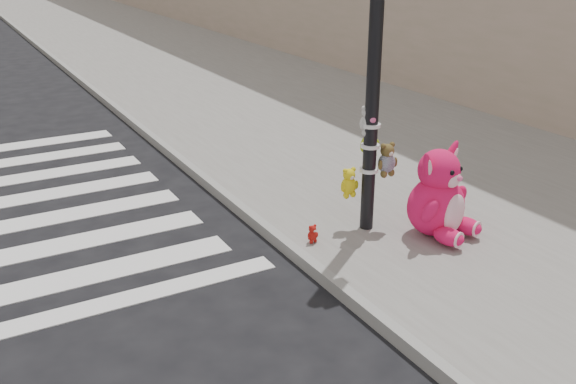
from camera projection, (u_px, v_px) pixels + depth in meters
sidewalk_near at (250, 87)px, 15.67m from camera, size 7.00×80.00×0.14m
curb_edge at (109, 103)px, 14.11m from camera, size 0.12×80.00×0.15m
signal_pole at (373, 98)px, 7.33m from camera, size 0.69×0.50×4.00m
pink_bunny at (439, 199)px, 7.54m from camera, size 0.89×0.98×1.13m
red_teddy at (312, 234)px, 7.47m from camera, size 0.17×0.13×0.22m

